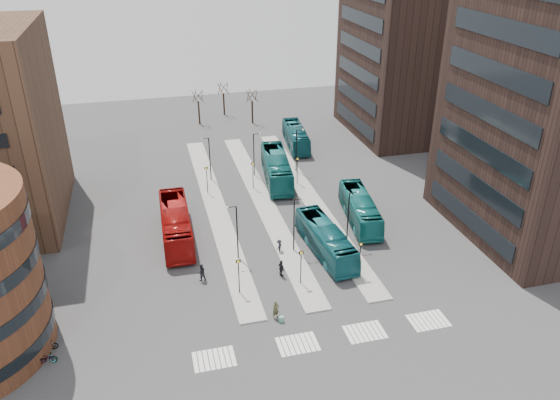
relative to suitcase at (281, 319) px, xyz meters
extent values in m
plane|color=#323234|center=(1.62, -7.12, -0.27)|extent=(160.00, 160.00, 0.00)
cube|color=gray|center=(-2.38, 22.88, -0.20)|extent=(2.50, 45.00, 0.15)
cube|color=gray|center=(3.62, 22.88, -0.20)|extent=(2.50, 45.00, 0.15)
cube|color=gray|center=(9.62, 22.88, -0.20)|extent=(2.50, 45.00, 0.15)
cube|color=#1D43A0|center=(0.00, 0.00, 0.00)|extent=(0.47, 0.39, 0.54)
imported|color=#980D0B|center=(-7.60, 16.81, 1.53)|extent=(3.22, 12.96, 3.60)
imported|color=#12545D|center=(7.38, 9.75, 1.32)|extent=(3.55, 11.62, 3.19)
imported|color=#12595A|center=(6.85, 28.83, 1.54)|extent=(4.71, 13.32, 3.63)
imported|color=#156969|center=(13.49, 15.37, 1.33)|extent=(4.31, 11.74, 3.20)
imported|color=#12545D|center=(12.92, 40.49, 1.31)|extent=(3.84, 11.53, 3.15)
imported|color=#424328|center=(-0.32, 0.64, 0.62)|extent=(0.76, 0.63, 1.79)
imported|color=black|center=(-5.96, 7.97, 0.63)|extent=(0.98, 0.82, 1.81)
imported|color=black|center=(1.77, 6.72, 0.62)|extent=(0.68, 1.12, 1.79)
imported|color=black|center=(2.67, 11.04, 0.47)|extent=(1.04, 1.09, 1.49)
imported|color=gray|center=(-19.38, -0.36, 0.19)|extent=(1.86, 1.00, 0.93)
imported|color=gray|center=(-19.38, 1.26, 0.22)|extent=(1.67, 0.64, 0.98)
imported|color=gray|center=(-19.38, -0.11, 0.21)|extent=(1.93, 1.17, 0.96)
cube|color=silver|center=(-7.88, -3.12, -0.26)|extent=(0.35, 2.40, 0.01)
cube|color=silver|center=(-7.46, -3.12, -0.26)|extent=(0.35, 2.40, 0.01)
cube|color=silver|center=(-7.03, -3.12, -0.26)|extent=(0.35, 2.40, 0.01)
cube|color=silver|center=(-6.60, -3.12, -0.26)|extent=(0.35, 2.40, 0.01)
cube|color=silver|center=(-6.17, -3.12, -0.26)|extent=(0.35, 2.40, 0.01)
cube|color=silver|center=(-5.74, -3.12, -0.26)|extent=(0.35, 2.40, 0.01)
cube|color=silver|center=(-5.31, -3.12, -0.26)|extent=(0.35, 2.40, 0.01)
cube|color=silver|center=(-4.88, -3.12, -0.26)|extent=(0.35, 2.40, 0.01)
cube|color=silver|center=(-0.88, -3.12, -0.26)|extent=(0.35, 2.40, 0.01)
cube|color=silver|center=(-0.46, -3.12, -0.26)|extent=(0.35, 2.40, 0.01)
cube|color=silver|center=(-0.03, -3.12, -0.26)|extent=(0.35, 2.40, 0.01)
cube|color=silver|center=(0.40, -3.12, -0.26)|extent=(0.35, 2.40, 0.01)
cube|color=silver|center=(0.83, -3.12, -0.26)|extent=(0.35, 2.40, 0.01)
cube|color=silver|center=(1.26, -3.12, -0.26)|extent=(0.35, 2.40, 0.01)
cube|color=silver|center=(1.69, -3.12, -0.26)|extent=(0.35, 2.40, 0.01)
cube|color=silver|center=(2.12, -3.12, -0.26)|extent=(0.35, 2.40, 0.01)
cube|color=silver|center=(5.12, -3.12, -0.26)|extent=(0.35, 2.40, 0.01)
cube|color=silver|center=(5.54, -3.12, -0.26)|extent=(0.35, 2.40, 0.01)
cube|color=silver|center=(5.97, -3.12, -0.26)|extent=(0.35, 2.40, 0.01)
cube|color=silver|center=(6.40, -3.12, -0.26)|extent=(0.35, 2.40, 0.01)
cube|color=silver|center=(6.83, -3.12, -0.26)|extent=(0.35, 2.40, 0.01)
cube|color=silver|center=(7.26, -3.12, -0.26)|extent=(0.35, 2.40, 0.01)
cube|color=silver|center=(7.69, -3.12, -0.26)|extent=(0.35, 2.40, 0.01)
cube|color=silver|center=(8.12, -3.12, -0.26)|extent=(0.35, 2.40, 0.01)
cube|color=silver|center=(11.12, -3.12, -0.26)|extent=(0.35, 2.40, 0.01)
cube|color=silver|center=(11.54, -3.12, -0.26)|extent=(0.35, 2.40, 0.01)
cube|color=silver|center=(11.97, -3.12, -0.26)|extent=(0.35, 2.40, 0.01)
cube|color=silver|center=(12.40, -3.12, -0.26)|extent=(0.35, 2.40, 0.01)
cube|color=silver|center=(12.83, -3.12, -0.26)|extent=(0.35, 2.40, 0.01)
cube|color=silver|center=(13.26, -3.12, -0.26)|extent=(0.35, 2.40, 0.01)
cube|color=silver|center=(13.69, -3.12, -0.26)|extent=(0.35, 2.40, 0.01)
cube|color=silver|center=(14.12, -3.12, -0.26)|extent=(0.35, 2.40, 0.01)
cube|color=black|center=(23.56, 8.88, 2.23)|extent=(0.12, 16.00, 2.00)
cube|color=black|center=(23.56, 8.88, 6.23)|extent=(0.12, 16.00, 2.00)
cube|color=black|center=(23.56, 8.88, 10.23)|extent=(0.12, 16.00, 2.00)
cube|color=black|center=(23.56, 8.88, 14.23)|extent=(0.12, 16.00, 2.00)
cube|color=black|center=(23.56, 8.88, 18.23)|extent=(0.12, 16.00, 2.00)
cube|color=black|center=(23.56, 8.88, 22.23)|extent=(0.12, 16.00, 2.00)
cube|color=black|center=(33.62, 42.88, 14.73)|extent=(20.00, 20.00, 30.00)
cube|color=black|center=(23.56, 42.88, 2.23)|extent=(0.12, 16.00, 2.00)
cube|color=black|center=(23.56, 42.88, 6.23)|extent=(0.12, 16.00, 2.00)
cube|color=black|center=(23.56, 42.88, 10.23)|extent=(0.12, 16.00, 2.00)
cube|color=black|center=(23.56, 42.88, 14.23)|extent=(0.12, 16.00, 2.00)
cube|color=black|center=(23.56, 42.88, 18.23)|extent=(0.12, 16.00, 2.00)
cylinder|color=black|center=(-2.78, 4.88, 1.63)|extent=(0.10, 0.10, 3.50)
cube|color=black|center=(-2.78, 4.88, 3.38)|extent=(0.45, 0.10, 0.30)
cube|color=yellow|center=(-2.78, 4.82, 3.38)|extent=(0.20, 0.02, 0.20)
cylinder|color=black|center=(-2.78, 26.88, 1.63)|extent=(0.10, 0.10, 3.50)
cube|color=black|center=(-2.78, 26.88, 3.38)|extent=(0.45, 0.10, 0.30)
cube|color=yellow|center=(-2.78, 26.82, 3.38)|extent=(0.20, 0.02, 0.20)
cylinder|color=black|center=(3.22, 4.88, 1.63)|extent=(0.10, 0.10, 3.50)
cube|color=black|center=(3.22, 4.88, 3.38)|extent=(0.45, 0.10, 0.30)
cube|color=yellow|center=(3.22, 4.82, 3.38)|extent=(0.20, 0.02, 0.20)
cylinder|color=black|center=(3.22, 26.88, 1.63)|extent=(0.10, 0.10, 3.50)
cube|color=black|center=(3.22, 26.88, 3.38)|extent=(0.45, 0.10, 0.30)
cube|color=yellow|center=(3.22, 26.82, 3.38)|extent=(0.20, 0.02, 0.20)
cylinder|color=black|center=(9.22, 4.88, 1.63)|extent=(0.10, 0.10, 3.50)
cube|color=black|center=(9.22, 4.88, 3.38)|extent=(0.45, 0.10, 0.30)
cube|color=yellow|center=(9.22, 4.82, 3.38)|extent=(0.20, 0.02, 0.20)
cylinder|color=black|center=(9.22, 26.88, 1.63)|extent=(0.10, 0.10, 3.50)
cube|color=black|center=(9.22, 26.88, 3.38)|extent=(0.45, 0.10, 0.30)
cube|color=yellow|center=(9.22, 26.82, 3.38)|extent=(0.20, 0.02, 0.20)
cylinder|color=black|center=(-1.78, 10.88, 2.88)|extent=(0.14, 0.14, 6.00)
cylinder|color=black|center=(-2.23, 10.88, 5.88)|extent=(0.90, 0.08, 0.08)
sphere|color=silver|center=(-2.68, 10.88, 5.88)|extent=(0.24, 0.24, 0.24)
cylinder|color=black|center=(-1.78, 30.88, 2.88)|extent=(0.14, 0.14, 6.00)
cylinder|color=black|center=(-2.23, 30.88, 5.88)|extent=(0.90, 0.08, 0.08)
sphere|color=silver|center=(-2.68, 30.88, 5.88)|extent=(0.24, 0.24, 0.24)
cylinder|color=black|center=(4.22, 10.88, 2.88)|extent=(0.14, 0.14, 6.00)
cylinder|color=black|center=(4.67, 10.88, 5.88)|extent=(0.90, 0.08, 0.08)
sphere|color=silver|center=(5.12, 10.88, 5.88)|extent=(0.24, 0.24, 0.24)
cylinder|color=black|center=(4.22, 30.88, 2.88)|extent=(0.14, 0.14, 6.00)
cylinder|color=black|center=(4.67, 30.88, 5.88)|extent=(0.90, 0.08, 0.08)
sphere|color=silver|center=(5.12, 30.88, 5.88)|extent=(0.24, 0.24, 0.24)
cylinder|color=black|center=(10.22, 10.88, 2.88)|extent=(0.14, 0.14, 6.00)
cylinder|color=black|center=(10.67, 10.88, 5.88)|extent=(0.90, 0.08, 0.08)
sphere|color=silver|center=(11.12, 10.88, 5.88)|extent=(0.24, 0.24, 0.24)
cylinder|color=black|center=(10.22, 30.88, 2.88)|extent=(0.14, 0.14, 6.00)
cylinder|color=black|center=(10.67, 30.88, 5.88)|extent=(0.90, 0.08, 0.08)
sphere|color=silver|center=(11.12, 30.88, 5.88)|extent=(0.24, 0.24, 0.24)
cylinder|color=black|center=(-0.38, 54.88, 1.73)|extent=(0.30, 0.30, 4.00)
cylinder|color=black|center=(0.32, 54.88, 4.63)|extent=(0.10, 1.56, 1.95)
cylinder|color=black|center=(-0.17, 55.55, 4.63)|extent=(1.48, 0.59, 1.97)
cylinder|color=black|center=(-0.95, 55.29, 4.63)|extent=(0.90, 1.31, 1.99)
cylinder|color=black|center=(-0.95, 54.47, 4.63)|extent=(0.89, 1.31, 1.99)
cylinder|color=black|center=(-0.17, 54.21, 4.63)|extent=(1.48, 0.58, 1.97)
cylinder|color=black|center=(4.62, 58.88, 1.73)|extent=(0.30, 0.30, 4.00)
cylinder|color=black|center=(5.32, 58.88, 4.63)|extent=(0.10, 1.56, 1.95)
cylinder|color=black|center=(4.83, 59.55, 4.63)|extent=(1.48, 0.59, 1.97)
cylinder|color=black|center=(4.05, 59.29, 4.63)|extent=(0.90, 1.31, 1.99)
cylinder|color=black|center=(4.05, 58.47, 4.63)|extent=(0.89, 1.31, 1.99)
cylinder|color=black|center=(4.83, 58.21, 4.63)|extent=(1.48, 0.58, 1.97)
cylinder|color=black|center=(8.62, 52.88, 1.73)|extent=(0.30, 0.30, 4.00)
cylinder|color=black|center=(9.32, 52.88, 4.63)|extent=(0.10, 1.56, 1.95)
cylinder|color=black|center=(8.83, 53.55, 4.63)|extent=(1.48, 0.59, 1.97)
cylinder|color=black|center=(8.05, 53.29, 4.63)|extent=(0.90, 1.31, 1.99)
cylinder|color=black|center=(8.05, 52.47, 4.63)|extent=(0.89, 1.31, 1.99)
cylinder|color=black|center=(8.83, 52.21, 4.63)|extent=(1.48, 0.58, 1.97)
camera|label=1|loc=(-9.58, -36.65, 30.97)|focal=35.00mm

